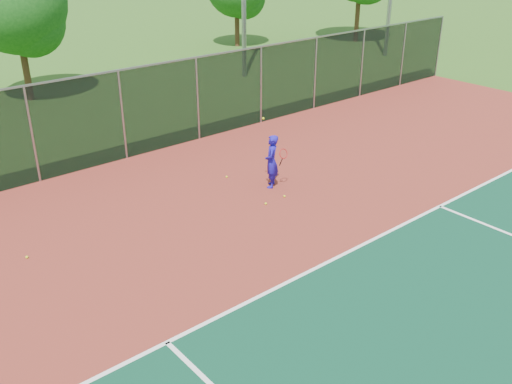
% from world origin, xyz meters
% --- Properties ---
extents(ground, '(120.00, 120.00, 0.00)m').
position_xyz_m(ground, '(0.00, 0.00, 0.00)').
color(ground, '#2B5618').
rests_on(ground, ground).
extents(court_apron, '(30.00, 20.00, 0.02)m').
position_xyz_m(court_apron, '(0.00, 2.00, 0.01)').
color(court_apron, maroon).
rests_on(court_apron, ground).
extents(fence_back, '(30.00, 0.06, 3.03)m').
position_xyz_m(fence_back, '(0.00, 12.00, 1.56)').
color(fence_back, black).
rests_on(fence_back, court_apron).
extents(tennis_player, '(0.70, 0.76, 2.22)m').
position_xyz_m(tennis_player, '(-0.75, 7.09, 0.84)').
color(tennis_player, '#1C12AD').
rests_on(tennis_player, court_apron).
extents(practice_ball_0, '(0.07, 0.07, 0.07)m').
position_xyz_m(practice_ball_0, '(-1.41, 8.46, 0.06)').
color(practice_ball_0, yellow).
rests_on(practice_ball_0, court_apron).
extents(practice_ball_1, '(0.07, 0.07, 0.07)m').
position_xyz_m(practice_ball_1, '(-0.97, 6.26, 0.06)').
color(practice_ball_1, yellow).
rests_on(practice_ball_1, court_apron).
extents(practice_ball_3, '(0.07, 0.07, 0.07)m').
position_xyz_m(practice_ball_3, '(-7.95, 7.74, 0.06)').
color(practice_ball_3, yellow).
rests_on(practice_ball_3, court_apron).
extents(practice_ball_4, '(0.07, 0.07, 0.07)m').
position_xyz_m(practice_ball_4, '(-1.70, 6.25, 0.06)').
color(practice_ball_4, yellow).
rests_on(practice_ball_4, court_apron).
extents(tree_back_left, '(4.36, 4.36, 6.41)m').
position_xyz_m(tree_back_left, '(-2.78, 21.16, 4.02)').
color(tree_back_left, '#3D2416').
rests_on(tree_back_left, ground).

